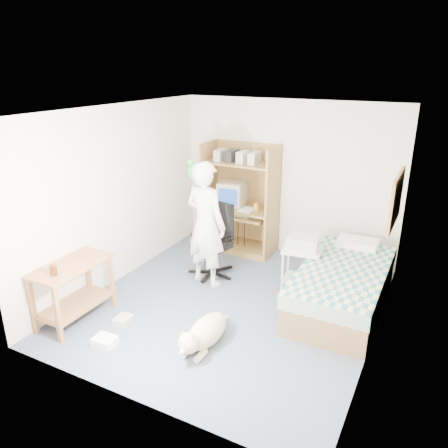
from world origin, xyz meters
name	(u,v)px	position (x,y,z in m)	size (l,w,h in m)	color
floor	(231,304)	(0.00, 0.00, 0.00)	(4.00, 4.00, 0.00)	#4A5265
wall_back	(287,179)	(0.00, 2.00, 1.25)	(3.60, 0.02, 2.50)	white
wall_right	(385,241)	(1.80, 0.00, 1.25)	(0.02, 4.00, 2.50)	white
wall_left	(117,196)	(-1.80, 0.00, 1.25)	(0.02, 4.00, 2.50)	white
ceiling	(232,111)	(0.00, 0.00, 2.50)	(3.60, 4.00, 0.02)	white
computer_hutch	(241,203)	(-0.70, 1.74, 0.82)	(1.20, 0.63, 1.80)	olive
bed	(342,287)	(1.30, 0.62, 0.29)	(1.02, 2.02, 0.66)	brown
side_desk	(73,283)	(-1.55, -1.20, 0.49)	(0.50, 1.00, 0.75)	brown
corkboard	(396,200)	(1.77, 0.90, 1.45)	(0.04, 0.94, 0.66)	#966843
office_chair	(214,250)	(-0.63, 0.70, 0.38)	(0.61, 0.61, 1.08)	black
person	(206,225)	(-0.60, 0.39, 0.90)	(0.65, 0.43, 1.79)	white
parrot	(193,170)	(-0.80, 0.40, 1.64)	(0.13, 0.23, 0.36)	#159224
dog	(204,333)	(0.13, -0.94, 0.17)	(0.33, 1.01, 0.38)	beige
printer_cart	(302,262)	(0.68, 0.83, 0.41)	(0.55, 0.46, 0.62)	silver
printer	(303,243)	(0.68, 0.83, 0.71)	(0.42, 0.32, 0.18)	#B0AFAB
crt_monitor	(232,193)	(-0.86, 1.75, 0.96)	(0.45, 0.47, 0.39)	beige
keyboard	(238,214)	(-0.67, 1.58, 0.67)	(0.45, 0.16, 0.03)	beige
pencil_cup	(256,207)	(-0.38, 1.65, 0.82)	(0.08, 0.08, 0.12)	gold
drink_glass	(54,270)	(-1.50, -1.49, 0.81)	(0.08, 0.08, 0.12)	#3B1D09
floor_box_a	(105,341)	(-0.87, -1.47, 0.05)	(0.25, 0.20, 0.10)	white
floor_box_b	(123,320)	(-0.98, -1.01, 0.04)	(0.18, 0.22, 0.08)	#AEAEA9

